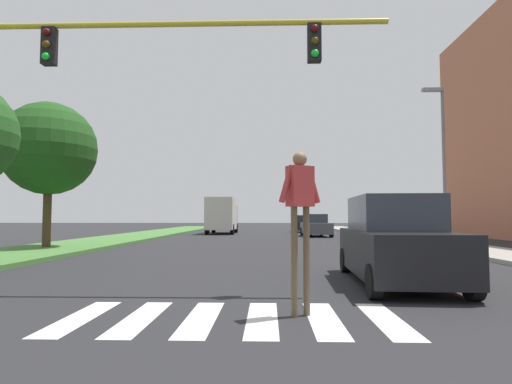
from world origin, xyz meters
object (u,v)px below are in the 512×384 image
Objects in this scene: sedan_distant at (303,224)px; street_lamp_right at (442,151)px; tree_far at (49,149)px; suv_crossing at (395,242)px; sedan_midblock at (316,226)px; pedestrian_performer at (300,206)px; traffic_light_gantry at (51,78)px; truck_box_delivery at (222,215)px.

street_lamp_right is at bearing -76.70° from sedan_distant.
sedan_distant is at bearing 58.93° from tree_far.
suv_crossing reaches higher than sedan_midblock.
traffic_light_gantry is at bearing 157.48° from pedestrian_performer.
suv_crossing is at bearing -117.71° from street_lamp_right.
traffic_light_gantry is 1.37× the size of street_lamp_right.
tree_far reaches higher than pedestrian_performer.
suv_crossing is 1.12× the size of sedan_distant.
truck_box_delivery reaches higher than suv_crossing.
sedan_midblock is (8.17, 23.20, -3.63)m from traffic_light_gantry.
street_lamp_right is 1.60× the size of suv_crossing.
street_lamp_right is (12.80, 11.28, 0.18)m from traffic_light_gantry.
sedan_distant is (0.49, 30.71, -0.17)m from suv_crossing.
suv_crossing reaches higher than sedan_distant.
traffic_light_gantry is 17.06m from street_lamp_right.
tree_far is 1.05× the size of truck_box_delivery.
street_lamp_right is at bearing 4.65° from tree_far.
traffic_light_gantry is at bearing -171.64° from suv_crossing.
traffic_light_gantry is at bearing -61.59° from tree_far.
truck_box_delivery reaches higher than sedan_distant.
traffic_light_gantry is (5.31, -9.81, -0.13)m from tree_far.
street_lamp_right is 1.79× the size of sedan_distant.
pedestrian_performer reaches higher than sedan_distant.
tree_far is 19.36m from truck_box_delivery.
tree_far reaches higher than sedan_distant.
suv_crossing is at bearing -34.32° from tree_far.
sedan_midblock is at bearing -88.53° from sedan_distant.
suv_crossing is at bearing 8.36° from traffic_light_gantry.
suv_crossing is (-5.35, -10.18, -3.66)m from street_lamp_right.
street_lamp_right is 20.99m from truck_box_delivery.
street_lamp_right is 12.07m from suv_crossing.
sedan_midblock is at bearing 44.82° from tree_far.
sedan_midblock is (3.10, 25.30, -0.88)m from pedestrian_performer.
traffic_light_gantry is at bearing -109.40° from sedan_midblock.
traffic_light_gantry reaches higher than sedan_midblock.
tree_far is 19.37m from sedan_midblock.
street_lamp_right reaches higher than pedestrian_performer.
traffic_light_gantry is 2.32× the size of sedan_midblock.
suv_crossing is (2.38, 3.20, -0.73)m from pedestrian_performer.
pedestrian_performer is (10.38, -11.91, -2.89)m from tree_far.
sedan_distant is at bearing 75.97° from traffic_light_gantry.
traffic_light_gantry is 6.14m from pedestrian_performer.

